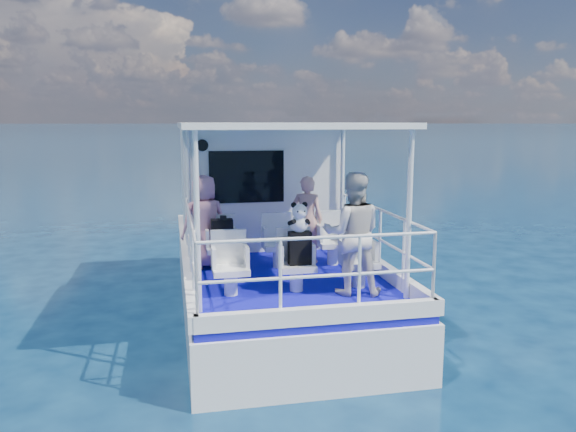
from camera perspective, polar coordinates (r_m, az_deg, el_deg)
The scene contains 20 objects.
ground at distance 9.09m, azimuth -0.70°, elevation -11.02°, with size 2000.00×2000.00×0.00m, color #08203C.
hull at distance 10.01m, azimuth -1.82°, elevation -9.04°, with size 3.00×7.00×1.60m, color white.
deck at distance 9.77m, azimuth -1.85°, elevation -4.32°, with size 2.90×6.90×0.10m, color #0E0A96.
cabin at distance 10.84m, azimuth -3.07°, elevation 3.22°, with size 2.85×2.00×2.20m, color white.
canopy at distance 8.31m, azimuth -0.48°, elevation 9.19°, with size 3.00×3.20×0.08m, color white.
canopy_posts at distance 8.35m, azimuth -0.40°, elevation 1.34°, with size 2.77×2.97×2.20m.
railings at distance 8.14m, azimuth 0.06°, elevation -3.16°, with size 2.84×3.59×1.00m, color white, non-canonical shape.
seat_port_fwd at distance 8.83m, azimuth -6.72°, elevation -4.28°, with size 0.48×0.46×0.38m, color white.
seat_center_fwd at distance 8.95m, azimuth -0.96°, elevation -4.03°, with size 0.48×0.46×0.38m, color white.
seat_stbd_fwd at distance 9.16m, azimuth 4.58°, elevation -3.75°, with size 0.48×0.46×0.38m, color white.
seat_port_aft at distance 7.58m, azimuth -5.83°, elevation -6.59°, with size 0.48×0.46×0.38m, color white.
seat_center_aft at distance 7.72m, azimuth 0.86°, elevation -6.25°, with size 0.48×0.46×0.38m, color white.
seat_stbd_aft at distance 7.96m, azimuth 7.23°, elevation -5.84°, with size 0.48×0.46×0.38m, color white.
passenger_port_fwd at distance 8.91m, azimuth -8.48°, elevation -0.58°, with size 0.55×0.39×1.48m, color #C07C8E.
passenger_stbd_fwd at distance 9.18m, azimuth 1.94°, elevation -0.35°, with size 0.52×0.34×1.43m, color #D59689.
passenger_stbd_aft at distance 7.51m, azimuth 6.58°, elevation -1.78°, with size 0.80×0.62×1.65m, color silver.
backpack_port at distance 8.73m, azimuth -6.70°, elevation -1.72°, with size 0.33×0.18×0.43m, color black.
backpack_center at distance 7.60m, azimuth 1.19°, elevation -3.28°, with size 0.30×0.17×0.45m, color black.
compact_camera at distance 8.67m, azimuth -6.61°, elevation -0.16°, with size 0.10×0.06×0.06m, color black.
panda at distance 7.51m, azimuth 1.15°, elevation -0.13°, with size 0.26×0.22×0.40m, color white, non-canonical shape.
Camera 1 is at (-1.63, -8.35, 3.19)m, focal length 35.00 mm.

